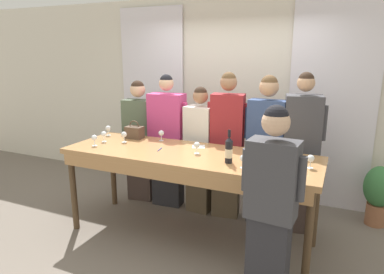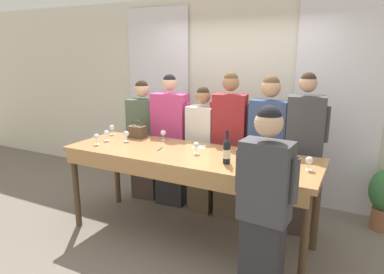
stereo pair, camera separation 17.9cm
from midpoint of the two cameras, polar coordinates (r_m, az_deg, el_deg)
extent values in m
plane|color=#70665B|center=(4.04, 0.72, -16.23)|extent=(18.00, 18.00, 0.00)
cube|color=silver|center=(4.98, 8.82, 6.53)|extent=(12.00, 0.06, 2.80)
cube|color=white|center=(5.48, -4.66, 6.73)|extent=(1.07, 0.03, 2.69)
cube|color=white|center=(4.69, 24.01, 4.32)|extent=(1.07, 0.03, 2.69)
cube|color=#B27F4C|center=(3.65, 0.76, -3.03)|extent=(2.74, 0.89, 0.06)
cube|color=#B27F4C|center=(3.32, -2.57, -6.44)|extent=(2.63, 0.03, 0.12)
cylinder|color=#4C3823|center=(4.26, -17.61, -8.28)|extent=(0.07, 0.07, 0.94)
cylinder|color=#4C3823|center=(3.18, 19.78, -16.38)|extent=(0.07, 0.07, 0.94)
cylinder|color=#4C3823|center=(4.77, -11.36, -5.44)|extent=(0.07, 0.07, 0.94)
cylinder|color=#4C3823|center=(3.85, 21.31, -11.05)|extent=(0.07, 0.07, 0.94)
cylinder|color=black|center=(3.29, 7.36, -2.59)|extent=(0.07, 0.07, 0.22)
cone|color=black|center=(3.25, 7.43, -0.43)|extent=(0.07, 0.07, 0.04)
cylinder|color=black|center=(3.24, 7.46, 0.51)|extent=(0.03, 0.03, 0.07)
cylinder|color=beige|center=(3.29, 7.35, -2.78)|extent=(0.07, 0.07, 0.09)
cube|color=brown|center=(4.30, -7.95, 0.87)|extent=(0.21, 0.14, 0.15)
torus|color=brown|center=(4.28, -7.98, 1.93)|extent=(0.14, 0.01, 0.14)
cylinder|color=white|center=(4.15, -3.58, -0.52)|extent=(0.06, 0.06, 0.00)
cylinder|color=white|center=(4.14, -3.59, -0.08)|extent=(0.01, 0.01, 0.06)
sphere|color=white|center=(4.13, -3.60, 0.72)|extent=(0.07, 0.07, 0.07)
sphere|color=beige|center=(4.13, -3.60, 0.60)|extent=(0.04, 0.04, 0.04)
cylinder|color=white|center=(3.32, 20.32, -5.16)|extent=(0.06, 0.06, 0.00)
cylinder|color=white|center=(3.31, 20.37, -4.62)|extent=(0.01, 0.01, 0.06)
sphere|color=white|center=(3.29, 20.46, -3.64)|extent=(0.07, 0.07, 0.07)
cylinder|color=white|center=(3.19, 9.64, -5.23)|extent=(0.06, 0.06, 0.00)
cylinder|color=white|center=(3.18, 9.66, -4.67)|extent=(0.01, 0.01, 0.06)
sphere|color=white|center=(3.16, 9.71, -3.65)|extent=(0.07, 0.07, 0.07)
sphere|color=beige|center=(3.16, 9.70, -3.79)|extent=(0.04, 0.04, 0.04)
cylinder|color=white|center=(3.09, 16.72, -6.29)|extent=(0.06, 0.06, 0.00)
cylinder|color=white|center=(3.07, 16.77, -5.71)|extent=(0.01, 0.01, 0.06)
sphere|color=white|center=(3.06, 16.85, -4.67)|extent=(0.07, 0.07, 0.07)
cylinder|color=white|center=(3.43, 17.78, -4.34)|extent=(0.06, 0.06, 0.00)
cylinder|color=white|center=(3.42, 17.83, -3.81)|extent=(0.01, 0.01, 0.06)
sphere|color=white|center=(3.40, 17.90, -2.86)|extent=(0.07, 0.07, 0.07)
sphere|color=beige|center=(3.40, 17.89, -3.00)|extent=(0.04, 0.04, 0.04)
cylinder|color=white|center=(4.08, -14.34, -1.19)|extent=(0.06, 0.06, 0.00)
cylinder|color=white|center=(4.07, -14.37, -0.75)|extent=(0.01, 0.01, 0.06)
sphere|color=white|center=(4.06, -14.42, 0.06)|extent=(0.07, 0.07, 0.07)
cylinder|color=white|center=(3.17, 14.56, -5.61)|extent=(0.06, 0.06, 0.00)
cylinder|color=white|center=(3.16, 14.60, -5.05)|extent=(0.01, 0.01, 0.06)
sphere|color=white|center=(3.14, 14.66, -4.03)|extent=(0.07, 0.07, 0.07)
cylinder|color=white|center=(4.23, -12.82, -0.56)|extent=(0.06, 0.06, 0.00)
cylinder|color=white|center=(4.22, -12.85, -0.13)|extent=(0.01, 0.01, 0.06)
sphere|color=white|center=(4.21, -12.89, 0.65)|extent=(0.07, 0.07, 0.07)
sphere|color=beige|center=(4.21, -12.88, 0.54)|extent=(0.04, 0.04, 0.04)
cylinder|color=white|center=(4.53, -12.06, 0.44)|extent=(0.06, 0.06, 0.00)
cylinder|color=white|center=(4.53, -12.08, 0.85)|extent=(0.01, 0.01, 0.06)
sphere|color=white|center=(4.51, -12.12, 1.58)|extent=(0.07, 0.07, 0.07)
cylinder|color=white|center=(4.15, -9.65, -0.69)|extent=(0.06, 0.06, 0.00)
cylinder|color=white|center=(4.14, -9.66, -0.25)|extent=(0.01, 0.01, 0.06)
sphere|color=white|center=(4.13, -9.70, 0.55)|extent=(0.07, 0.07, 0.07)
cylinder|color=white|center=(3.62, 14.94, -3.16)|extent=(0.06, 0.06, 0.00)
cylinder|color=white|center=(3.61, 14.98, -2.66)|extent=(0.01, 0.01, 0.06)
sphere|color=white|center=(3.59, 15.04, -1.76)|extent=(0.07, 0.07, 0.07)
cylinder|color=white|center=(3.60, 2.13, -2.77)|extent=(0.06, 0.06, 0.00)
cylinder|color=white|center=(3.59, 2.14, -2.26)|extent=(0.01, 0.01, 0.06)
sphere|color=white|center=(3.58, 2.15, -1.35)|extent=(0.07, 0.07, 0.07)
cube|color=white|center=(3.85, 2.53, -1.65)|extent=(0.18, 0.18, 0.00)
cylinder|color=#193399|center=(3.77, -3.99, -2.01)|extent=(0.03, 0.13, 0.01)
cube|color=#473833|center=(4.89, -6.86, -5.67)|extent=(0.37, 0.23, 0.79)
cube|color=#4C5B47|center=(4.70, -7.11, 2.46)|extent=(0.43, 0.27, 0.62)
sphere|color=#DBAD89|center=(4.64, -7.28, 7.86)|extent=(0.20, 0.20, 0.20)
sphere|color=#332319|center=(4.63, -7.29, 8.29)|extent=(0.18, 0.18, 0.18)
cylinder|color=#4C5B47|center=(4.60, -4.62, 2.86)|extent=(0.08, 0.08, 0.34)
cylinder|color=#4C5B47|center=(4.80, -9.54, 3.17)|extent=(0.08, 0.08, 0.34)
cube|color=#28282D|center=(4.67, -2.43, -6.19)|extent=(0.40, 0.24, 0.85)
cube|color=#C63D7A|center=(4.46, -2.53, 2.98)|extent=(0.47, 0.28, 0.67)
sphere|color=#DBAD89|center=(4.40, -2.59, 8.93)|extent=(0.19, 0.19, 0.19)
sphere|color=black|center=(4.40, -2.60, 9.36)|extent=(0.17, 0.17, 0.17)
cylinder|color=#C63D7A|center=(4.36, 0.44, 3.39)|extent=(0.08, 0.08, 0.37)
cylinder|color=#C63D7A|center=(4.57, -5.37, 3.82)|extent=(0.08, 0.08, 0.37)
cube|color=brown|center=(4.48, 2.87, -7.58)|extent=(0.32, 0.25, 0.77)
cube|color=silver|center=(4.28, 2.98, 1.06)|extent=(0.38, 0.30, 0.61)
sphere|color=#9E7051|center=(4.20, 3.06, 6.81)|extent=(0.19, 0.19, 0.19)
sphere|color=#332319|center=(4.20, 3.07, 7.26)|extent=(0.17, 0.17, 0.17)
cylinder|color=silver|center=(4.18, 5.37, 1.35)|extent=(0.08, 0.08, 0.34)
cylinder|color=silver|center=(4.36, 0.71, 1.96)|extent=(0.08, 0.08, 0.34)
cube|color=brown|center=(4.34, 7.20, -7.73)|extent=(0.35, 0.23, 0.87)
cube|color=maroon|center=(4.12, 7.53, 2.34)|extent=(0.42, 0.27, 0.69)
sphere|color=#9E7051|center=(4.05, 7.74, 8.98)|extent=(0.20, 0.20, 0.20)
sphere|color=brown|center=(4.05, 7.76, 9.47)|extent=(0.17, 0.17, 0.17)
cylinder|color=maroon|center=(4.07, 10.52, 2.83)|extent=(0.08, 0.08, 0.38)
cylinder|color=maroon|center=(4.16, 4.64, 3.25)|extent=(0.08, 0.08, 0.38)
cube|color=#28282D|center=(4.23, 13.31, -8.83)|extent=(0.37, 0.19, 0.84)
cube|color=#334775|center=(4.00, 13.91, 1.19)|extent=(0.44, 0.23, 0.67)
sphere|color=tan|center=(3.93, 14.32, 8.01)|extent=(0.22, 0.22, 0.22)
sphere|color=brown|center=(3.92, 14.35, 8.56)|extent=(0.19, 0.19, 0.19)
cylinder|color=#334775|center=(3.93, 17.22, 1.50)|extent=(0.07, 0.07, 0.37)
cylinder|color=#334775|center=(4.06, 10.78, 2.27)|extent=(0.07, 0.07, 0.37)
cube|color=#473833|center=(4.16, 18.61, -9.30)|extent=(0.37, 0.29, 0.88)
cube|color=#3D3D42|center=(3.92, 19.50, 1.40)|extent=(0.43, 0.35, 0.70)
sphere|color=tan|center=(3.85, 20.08, 8.39)|extent=(0.19, 0.19, 0.19)
sphere|color=#332319|center=(3.85, 20.13, 8.88)|extent=(0.17, 0.17, 0.17)
cylinder|color=#3D3D42|center=(3.93, 22.69, 1.93)|extent=(0.08, 0.08, 0.38)
cylinder|color=#3D3D42|center=(3.90, 16.41, 2.36)|extent=(0.08, 0.08, 0.38)
cube|color=#28282D|center=(2.98, 13.23, -19.87)|extent=(0.33, 0.22, 0.78)
cube|color=#3D3D42|center=(2.66, 14.07, -7.20)|extent=(0.39, 0.25, 0.62)
sphere|color=#DBAD89|center=(2.53, 14.66, 2.26)|extent=(0.21, 0.21, 0.21)
sphere|color=black|center=(2.53, 14.71, 3.07)|extent=(0.18, 0.18, 0.18)
cylinder|color=#3D3D42|center=(2.71, 9.89, -5.55)|extent=(0.08, 0.08, 0.34)
cylinder|color=#3D3D42|center=(2.59, 18.56, -6.97)|extent=(0.08, 0.08, 0.34)
cylinder|color=#935B3D|center=(4.73, 29.96, -11.70)|extent=(0.23, 0.23, 0.26)
camera|label=1|loc=(0.09, -88.61, 0.35)|focal=32.00mm
camera|label=2|loc=(0.09, 91.39, -0.35)|focal=32.00mm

